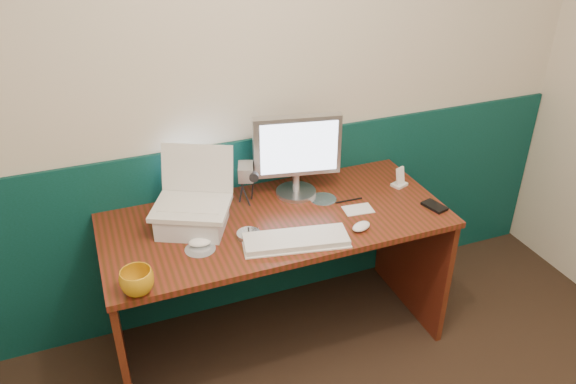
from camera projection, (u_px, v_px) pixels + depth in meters
name	position (u px, v px, depth m)	size (l,w,h in m)	color
back_wall	(263.00, 88.00, 2.68)	(3.50, 0.04, 2.50)	beige
wainscot	(267.00, 221.00, 3.04)	(3.48, 0.02, 1.00)	#073128
desk	(277.00, 282.00, 2.79)	(1.60, 0.70, 0.75)	#3C1E0B
laptop_riser	(192.00, 219.00, 2.51)	(0.29, 0.24, 0.10)	silver
laptop	(189.00, 182.00, 2.41)	(0.33, 0.25, 0.27)	silver
monitor	(296.00, 156.00, 2.70)	(0.42, 0.12, 0.42)	#B0B1B5
keyboard	(296.00, 241.00, 2.42)	(0.45, 0.15, 0.03)	white
mouse_right	(361.00, 226.00, 2.51)	(0.10, 0.06, 0.03)	white
mouse_left	(200.00, 242.00, 2.41)	(0.10, 0.06, 0.03)	white
mug	(137.00, 282.00, 2.12)	(0.13, 0.13, 0.10)	#C58912
camcorder	(246.00, 184.00, 2.68)	(0.09, 0.13, 0.20)	#BAB9BF
cd_spindle	(249.00, 235.00, 2.47)	(0.11, 0.11, 0.02)	silver
cd_loose_a	(200.00, 249.00, 2.39)	(0.13, 0.13, 0.00)	silver
cd_loose_b	(323.00, 199.00, 2.76)	(0.13, 0.13, 0.00)	silver
pen	(349.00, 200.00, 2.74)	(0.01, 0.01, 0.14)	black
papers	(358.00, 209.00, 2.67)	(0.14, 0.09, 0.00)	white
dock	(399.00, 185.00, 2.87)	(0.08, 0.06, 0.01)	silver
music_player	(400.00, 176.00, 2.84)	(0.05, 0.01, 0.09)	white
pda	(434.00, 206.00, 2.69)	(0.07, 0.12, 0.01)	black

